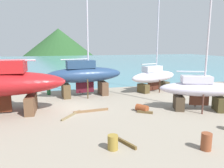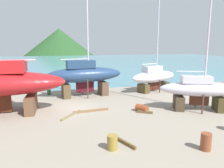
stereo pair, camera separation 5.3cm
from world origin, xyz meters
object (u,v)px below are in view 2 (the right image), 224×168
(sailboat_mid_port, at_px, (84,75))
(barrel_by_slipway, at_px, (112,142))
(sailboat_small_center, at_px, (200,90))
(worker, at_px, (49,87))
(sailboat_large_starboard, at_px, (154,77))
(barrel_tipped_left, at_px, (142,108))
(barrel_rust_near, at_px, (206,142))

(sailboat_mid_port, xyz_separation_m, barrel_by_slipway, (-0.36, -11.98, -1.81))
(barrel_by_slipway, bearing_deg, sailboat_small_center, 28.02)
(worker, bearing_deg, sailboat_large_starboard, -134.40)
(sailboat_large_starboard, distance_m, barrel_by_slipway, 14.84)
(sailboat_large_starboard, relative_size, barrel_tipped_left, 11.39)
(sailboat_mid_port, distance_m, barrel_by_slipway, 12.12)
(barrel_tipped_left, xyz_separation_m, barrel_rust_near, (0.61, -6.74, 0.16))
(sailboat_large_starboard, distance_m, barrel_tipped_left, 8.20)
(sailboat_large_starboard, bearing_deg, sailboat_small_center, -106.11)
(sailboat_large_starboard, xyz_separation_m, worker, (-11.63, 1.36, -0.79))
(worker, bearing_deg, sailboat_mid_port, -151.21)
(sailboat_small_center, height_order, sailboat_mid_port, sailboat_small_center)
(barrel_by_slipway, bearing_deg, barrel_tipped_left, 53.75)
(barrel_rust_near, bearing_deg, worker, 117.80)
(sailboat_large_starboard, distance_m, barrel_rust_near, 14.09)
(sailboat_mid_port, relative_size, barrel_tipped_left, 12.42)
(sailboat_large_starboard, height_order, worker, sailboat_large_starboard)
(sailboat_mid_port, height_order, barrel_rust_near, sailboat_mid_port)
(barrel_tipped_left, bearing_deg, sailboat_small_center, -10.28)
(barrel_tipped_left, bearing_deg, worker, 131.64)
(sailboat_small_center, distance_m, sailboat_large_starboard, 7.63)
(sailboat_small_center, relative_size, barrel_rust_near, 13.23)
(sailboat_mid_port, height_order, worker, sailboat_mid_port)
(sailboat_large_starboard, bearing_deg, worker, 155.42)
(sailboat_small_center, bearing_deg, barrel_rust_near, -101.98)
(barrel_tipped_left, relative_size, barrel_by_slipway, 1.23)
(sailboat_large_starboard, height_order, barrel_by_slipway, sailboat_large_starboard)
(sailboat_small_center, xyz_separation_m, worker, (-11.87, 8.98, -0.84))
(sailboat_small_center, relative_size, worker, 6.95)
(barrel_by_slipway, bearing_deg, barrel_rust_near, -16.16)
(sailboat_mid_port, bearing_deg, worker, 151.54)
(barrel_rust_near, bearing_deg, barrel_by_slipway, 163.84)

